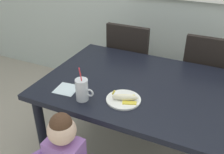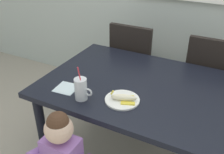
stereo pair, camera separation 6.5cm
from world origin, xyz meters
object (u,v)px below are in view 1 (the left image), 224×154
Objects in this scene: dining_chair_left at (131,62)px; paper_napkin at (66,89)px; peeled_banana at (125,97)px; milk_cup at (82,91)px; snack_plate at (123,100)px; dining_table at (138,93)px; dining_chair_right at (206,77)px.

dining_chair_left reaches higher than paper_napkin.
dining_chair_left is 1.03m from peeled_banana.
milk_cup reaches higher than peeled_banana.
peeled_banana reaches higher than snack_plate.
dining_table is at bearing 90.53° from peeled_banana.
milk_cup reaches higher than dining_table.
snack_plate is at bearing 22.69° from milk_cup.
dining_chair_left is 3.82× the size of milk_cup.
milk_cup is at bearing 93.33° from dining_chair_left.
paper_napkin is (-0.42, -0.05, -0.00)m from snack_plate.
dining_table is 6.02× the size of snack_plate.
peeled_banana reaches higher than dining_table.
dining_table is 0.29m from peeled_banana.
paper_napkin is at bearing 161.33° from milk_cup.
peeled_banana is (0.02, -0.01, 0.03)m from snack_plate.
milk_cup is at bearing -126.21° from dining_table.
milk_cup is 0.28m from peeled_banana.
dining_chair_left is 0.75m from dining_chair_right.
dining_table is 0.77m from dining_chair_left.
milk_cup is 1.09× the size of snack_plate.
peeled_banana is at bearing 66.02° from dining_chair_right.
dining_table is 0.53m from paper_napkin.
peeled_banana is (0.00, -0.26, 0.12)m from dining_table.
peeled_banana is at bearing -89.47° from dining_table.
dining_chair_right reaches higher than snack_plate.
snack_plate is 1.53× the size of paper_napkin.
snack_plate is (-0.44, -0.95, 0.21)m from dining_chair_right.
milk_cup is 1.67× the size of paper_napkin.
dining_chair_left is 1.01m from snack_plate.
snack_plate is at bearing 65.07° from dining_chair_right.
milk_cup reaches higher than paper_napkin.
dining_chair_right is (0.75, 0.01, 0.00)m from dining_chair_left.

